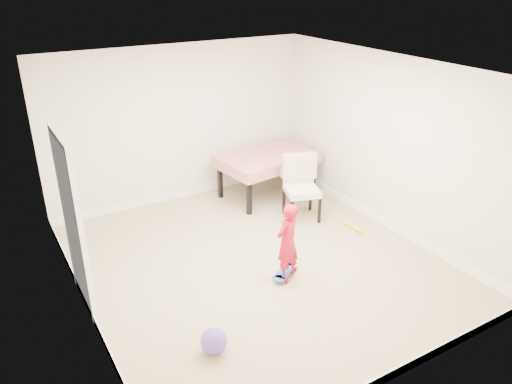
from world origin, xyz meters
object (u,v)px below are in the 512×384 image
dining_table (267,175)px  skateboard (285,273)px  dining_chair (302,189)px  balloon (214,341)px  child (287,244)px

dining_table → skateboard: bearing=-123.9°
dining_chair → balloon: (-2.56, -2.04, -0.37)m
dining_chair → child: child is taller
dining_table → child: (-1.16, -2.34, 0.14)m
dining_table → balloon: 4.00m
dining_table → child: size_ratio=1.56×
dining_chair → balloon: bearing=-123.1°
dining_chair → skateboard: dining_chair is taller
dining_table → skateboard: size_ratio=2.96×
skateboard → balloon: (-1.43, -0.80, 0.10)m
dining_chair → balloon: 3.29m
dining_table → dining_chair: bearing=-97.4°
skateboard → child: child is taller
dining_chair → balloon: size_ratio=3.62×
dining_chair → child: bearing=-113.2°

